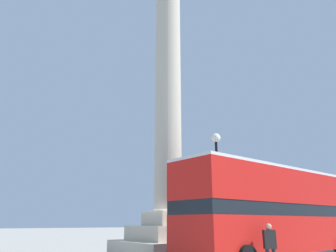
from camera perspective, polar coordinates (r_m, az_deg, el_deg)
The scene contains 4 objects.
monument_column at distance 20.73m, azimuth -0.00°, elevation 2.82°, with size 5.12×5.12×24.07m.
bus_b at distance 16.98m, azimuth 17.89°, elevation -13.68°, with size 11.40×3.62×4.29m.
street_lamp at distance 17.87m, azimuth 8.61°, elevation -8.60°, with size 0.52×0.52×6.51m.
pedestrian_by_plinth at distance 13.40m, azimuth 17.34°, elevation -19.15°, with size 0.49×0.36×1.74m.
Camera 1 is at (-11.05, -16.16, 1.78)m, focal length 35.00 mm.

